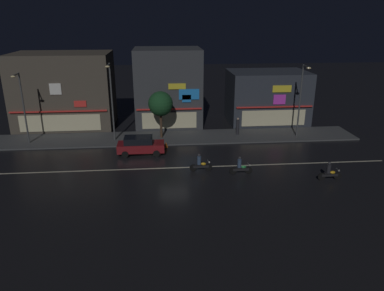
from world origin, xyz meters
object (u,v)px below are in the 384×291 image
Objects in this scene: streetlamp_west at (22,103)px; motorcycle_lead at (240,167)px; parked_car_near_kerb at (140,145)px; motorcycle_following at (200,164)px; traffic_cone at (166,145)px; streetlamp_east at (301,96)px; streetlamp_mid at (111,97)px; motorcycle_opposite_lane at (329,172)px; pedestrian_on_sidewalk at (238,127)px.

streetlamp_west is 21.79m from motorcycle_lead.
parked_car_near_kerb is 2.26× the size of motorcycle_following.
streetlamp_east is at bearing 7.02° from traffic_cone.
parked_car_near_kerb is 2.26× the size of motorcycle_lead.
parked_car_near_kerb is at bearing -44.80° from motorcycle_following.
streetlamp_east reaches higher than streetlamp_west.
motorcycle_opposite_lane is (17.79, -10.82, -4.05)m from streetlamp_mid.
pedestrian_on_sidewalk reaches higher than traffic_cone.
motorcycle_lead is 1.00× the size of motorcycle_following.
parked_car_near_kerb is 16.57m from motorcycle_opposite_lane.
parked_car_near_kerb is 7.82× the size of traffic_cone.
streetlamp_mid is 4.23× the size of pedestrian_on_sidewalk.
motorcycle_opposite_lane is at bearing -34.57° from traffic_cone.
streetlamp_east is at bearing -148.81° from motorcycle_following.
motorcycle_lead is (8.28, -5.38, -0.24)m from parked_car_near_kerb.
streetlamp_east reaches higher than motorcycle_opposite_lane.
parked_car_near_kerb reaches higher than traffic_cone.
streetlamp_west is at bearing -178.51° from streetlamp_mid.
parked_car_near_kerb is at bearing -168.54° from streetlamp_east.
parked_car_near_kerb is 2.94m from traffic_cone.
traffic_cone is (13.66, -1.93, -4.01)m from streetlamp_west.
motorcycle_opposite_lane is at bearing -31.32° from streetlamp_mid.
streetlamp_mid reaches higher than motorcycle_following.
motorcycle_opposite_lane is at bearing 170.77° from motorcycle_lead.
parked_car_near_kerb reaches higher than motorcycle_lead.
pedestrian_on_sidewalk is at bearing -122.52° from motorcycle_following.
streetlamp_west is 3.69× the size of motorcycle_following.
streetlamp_mid is at bearing -29.08° from motorcycle_opposite_lane.
motorcycle_lead reaches higher than traffic_cone.
motorcycle_following is 6.64m from traffic_cone.
streetlamp_mid is at bearing 178.66° from streetlamp_east.
motorcycle_opposite_lane reaches higher than traffic_cone.
streetlamp_mid reaches higher than motorcycle_lead.
motorcycle_opposite_lane is (9.87, -2.62, 0.00)m from motorcycle_following.
traffic_cone is at bearing -44.77° from motorcycle_lead.
parked_car_near_kerb is at bearing 89.88° from pedestrian_on_sidewalk.
pedestrian_on_sidewalk is at bearing 21.54° from traffic_cone.
streetlamp_mid is 14.15× the size of traffic_cone.
motorcycle_opposite_lane is at bearing -97.00° from streetlamp_east.
traffic_cone is (2.40, 1.59, -0.59)m from parked_car_near_kerb.
traffic_cone is (-5.89, 6.97, -0.36)m from motorcycle_lead.
motorcycle_following is at bearing -26.00° from streetlamp_west.
motorcycle_opposite_lane is at bearing 177.76° from pedestrian_on_sidewalk.
motorcycle_following is at bearing -12.61° from motorcycle_opposite_lane.
streetlamp_east reaches higher than traffic_cone.
traffic_cone is at bearing -69.53° from motorcycle_following.
parked_car_near_kerb is 9.88m from motorcycle_lead.
motorcycle_following is at bearing 126.42° from pedestrian_on_sidewalk.
pedestrian_on_sidewalk reaches higher than motorcycle_opposite_lane.
parked_car_near_kerb is at bearing -17.36° from streetlamp_west.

